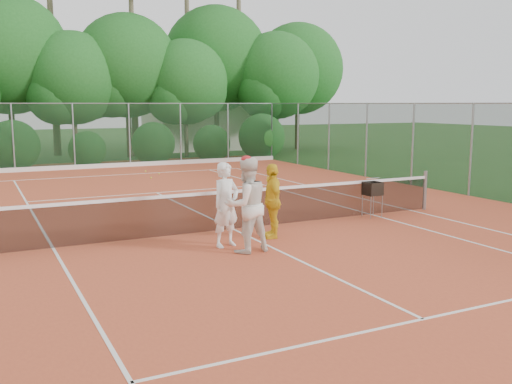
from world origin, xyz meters
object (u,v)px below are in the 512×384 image
player_center_grp (247,205)px  player_yellow (272,201)px  ball_hopper (373,189)px  player_white (226,205)px

player_center_grp → player_yellow: bearing=40.4°
player_center_grp → ball_hopper: player_center_grp is taller
player_center_grp → ball_hopper: size_ratio=2.09×
player_white → ball_hopper: bearing=-3.5°
player_white → player_yellow: (1.25, 0.30, -0.06)m
player_yellow → ball_hopper: (3.47, 0.86, -0.09)m
player_center_grp → player_yellow: 1.40m
ball_hopper → player_yellow: bearing=-167.3°
player_center_grp → player_yellow: (1.06, 0.91, -0.13)m
player_white → player_yellow: 1.29m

